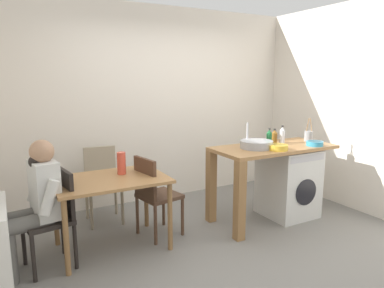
{
  "coord_description": "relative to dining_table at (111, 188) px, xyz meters",
  "views": [
    {
      "loc": [
        -1.93,
        -2.87,
        1.73
      ],
      "look_at": [
        -0.13,
        0.45,
        1.02
      ],
      "focal_mm": 32.86,
      "sensor_mm": 36.0,
      "label": 1
    }
  ],
  "objects": [
    {
      "name": "ground_plane",
      "position": [
        1.04,
        -0.5,
        -0.64
      ],
      "size": [
        5.46,
        5.46,
        0.0
      ],
      "primitive_type": "plane",
      "color": "slate"
    },
    {
      "name": "wall_back",
      "position": [
        1.04,
        1.25,
        0.71
      ],
      "size": [
        4.6,
        0.1,
        2.7
      ],
      "primitive_type": "cube",
      "color": "silver",
      "rests_on": "ground_plane"
    },
    {
      "name": "wall_counter_side",
      "position": [
        3.19,
        -0.5,
        0.71
      ],
      "size": [
        0.1,
        3.8,
        2.7
      ],
      "primitive_type": "cube",
      "color": "silver",
      "rests_on": "ground_plane"
    },
    {
      "name": "radiator",
      "position": [
        -0.98,
        -0.2,
        -0.29
      ],
      "size": [
        0.1,
        0.8,
        0.7
      ],
      "primitive_type": "cube",
      "color": "white",
      "rests_on": "ground_plane"
    },
    {
      "name": "dining_table",
      "position": [
        0.0,
        0.0,
        0.0
      ],
      "size": [
        1.1,
        0.76,
        0.74
      ],
      "color": "#9E7042",
      "rests_on": "ground_plane"
    },
    {
      "name": "chair_person_seat",
      "position": [
        -0.55,
        -0.09,
        -0.14
      ],
      "size": [
        0.46,
        0.46,
        0.9
      ],
      "rotation": [
        0.0,
        0.0,
        1.73
      ],
      "color": "black",
      "rests_on": "ground_plane"
    },
    {
      "name": "chair_opposite",
      "position": [
        0.48,
        0.04,
        -0.14
      ],
      "size": [
        0.47,
        0.47,
        0.9
      ],
      "rotation": [
        0.0,
        0.0,
        -1.37
      ],
      "color": "#4C3323",
      "rests_on": "ground_plane"
    },
    {
      "name": "chair_spare_by_wall",
      "position": [
        0.11,
        0.77,
        -0.14
      ],
      "size": [
        0.43,
        0.43,
        0.9
      ],
      "rotation": [
        0.0,
        0.0,
        3.07
      ],
      "color": "gray",
      "rests_on": "ground_plane"
    },
    {
      "name": "seated_person",
      "position": [
        -0.71,
        -0.11,
        0.03
      ],
      "size": [
        0.53,
        0.53,
        1.2
      ],
      "rotation": [
        0.0,
        0.0,
        1.73
      ],
      "color": "#595651",
      "rests_on": "ground_plane"
    },
    {
      "name": "kitchen_counter",
      "position": [
        1.74,
        -0.19,
        0.12
      ],
      "size": [
        1.5,
        0.68,
        0.92
      ],
      "color": "#9E7042",
      "rests_on": "ground_plane"
    },
    {
      "name": "washing_machine",
      "position": [
        2.21,
        -0.19,
        -0.21
      ],
      "size": [
        0.6,
        0.61,
        0.86
      ],
      "color": "silver",
      "rests_on": "ground_plane"
    },
    {
      "name": "sink_basin",
      "position": [
        1.69,
        -0.19,
        0.32
      ],
      "size": [
        0.38,
        0.38,
        0.09
      ],
      "primitive_type": "cylinder",
      "color": "#9EA0A5",
      "rests_on": "kitchen_counter"
    },
    {
      "name": "tap",
      "position": [
        1.69,
        -0.01,
        0.42
      ],
      "size": [
        0.02,
        0.02,
        0.28
      ],
      "primitive_type": "cylinder",
      "color": "#B2B2B7",
      "rests_on": "kitchen_counter"
    },
    {
      "name": "bottle_tall_green",
      "position": [
        1.95,
        -0.1,
        0.37
      ],
      "size": [
        0.07,
        0.07,
        0.21
      ],
      "color": "#19592D",
      "rests_on": "kitchen_counter"
    },
    {
      "name": "bottle_squat_brown",
      "position": [
        2.08,
        -0.05,
        0.36
      ],
      "size": [
        0.07,
        0.07,
        0.18
      ],
      "color": "brown",
      "rests_on": "kitchen_counter"
    },
    {
      "name": "bottle_clear_small",
      "position": [
        2.17,
        -0.09,
        0.38
      ],
      "size": [
        0.07,
        0.07,
        0.22
      ],
      "color": "silver",
      "rests_on": "kitchen_counter"
    },
    {
      "name": "mixing_bowl",
      "position": [
        1.83,
        -0.39,
        0.31
      ],
      "size": [
        0.23,
        0.23,
        0.06
      ],
      "color": "gold",
      "rests_on": "kitchen_counter"
    },
    {
      "name": "utensil_crock",
      "position": [
        2.58,
        -0.14,
        0.35
      ],
      "size": [
        0.11,
        0.11,
        0.3
      ],
      "color": "gray",
      "rests_on": "kitchen_counter"
    },
    {
      "name": "colander",
      "position": [
        2.4,
        -0.41,
        0.31
      ],
      "size": [
        0.2,
        0.2,
        0.06
      ],
      "color": "teal",
      "rests_on": "kitchen_counter"
    },
    {
      "name": "vase",
      "position": [
        0.15,
        0.1,
        0.21
      ],
      "size": [
        0.09,
        0.09,
        0.23
      ],
      "primitive_type": "cylinder",
      "color": "#D84C38",
      "rests_on": "dining_table"
    },
    {
      "name": "scissors",
      "position": [
        1.9,
        -0.29,
        0.28
      ],
      "size": [
        0.15,
        0.06,
        0.01
      ],
      "color": "#B2B2B7",
      "rests_on": "kitchen_counter"
    }
  ]
}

